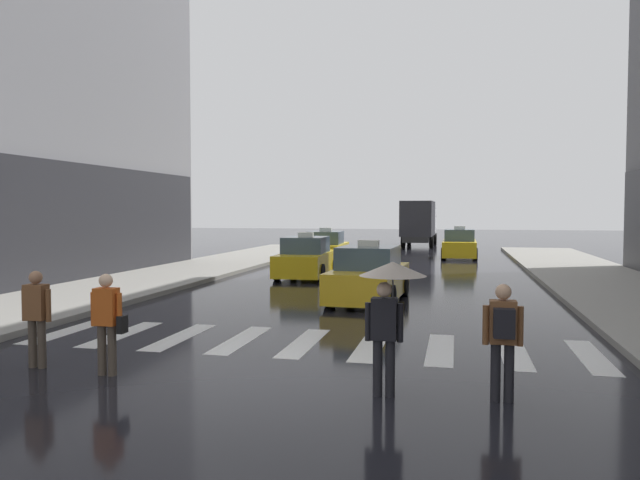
# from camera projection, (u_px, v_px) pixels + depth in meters

# --- Properties ---
(ground_plane) EXTENTS (160.00, 160.00, 0.00)m
(ground_plane) POSITION_uv_depth(u_px,v_px,m) (257.00, 384.00, 9.46)
(ground_plane) COLOR black
(crosswalk_markings) EXTENTS (11.30, 2.80, 0.01)m
(crosswalk_markings) POSITION_uv_depth(u_px,v_px,m) (304.00, 343.00, 12.38)
(crosswalk_markings) COLOR silver
(crosswalk_markings) RESTS_ON ground
(taxi_lead) EXTENTS (2.10, 4.62, 1.80)m
(taxi_lead) POSITION_uv_depth(u_px,v_px,m) (369.00, 277.00, 18.09)
(taxi_lead) COLOR gold
(taxi_lead) RESTS_ON ground
(taxi_second) EXTENTS (2.04, 4.59, 1.80)m
(taxi_second) POSITION_uv_depth(u_px,v_px,m) (306.00, 259.00, 24.62)
(taxi_second) COLOR yellow
(taxi_second) RESTS_ON ground
(taxi_third) EXTENTS (2.08, 4.61, 1.80)m
(taxi_third) POSITION_uv_depth(u_px,v_px,m) (326.00, 249.00, 31.21)
(taxi_third) COLOR yellow
(taxi_third) RESTS_ON ground
(taxi_fourth) EXTENTS (1.96, 4.56, 1.80)m
(taxi_fourth) POSITION_uv_depth(u_px,v_px,m) (459.00, 245.00, 34.45)
(taxi_fourth) COLOR yellow
(taxi_fourth) RESTS_ON ground
(box_truck) EXTENTS (2.38, 7.58, 3.35)m
(box_truck) POSITION_uv_depth(u_px,v_px,m) (419.00, 222.00, 45.38)
(box_truck) COLOR #2D2D2D
(box_truck) RESTS_ON ground
(pedestrian_with_umbrella) EXTENTS (0.96, 0.96, 1.94)m
(pedestrian_with_umbrella) POSITION_uv_depth(u_px,v_px,m) (390.00, 291.00, 8.73)
(pedestrian_with_umbrella) COLOR black
(pedestrian_with_umbrella) RESTS_ON ground
(pedestrian_with_backpack) EXTENTS (0.55, 0.43, 1.65)m
(pedestrian_with_backpack) POSITION_uv_depth(u_px,v_px,m) (503.00, 333.00, 8.49)
(pedestrian_with_backpack) COLOR black
(pedestrian_with_backpack) RESTS_ON ground
(pedestrian_with_handbag) EXTENTS (0.60, 0.24, 1.65)m
(pedestrian_with_handbag) POSITION_uv_depth(u_px,v_px,m) (107.00, 318.00, 9.90)
(pedestrian_with_handbag) COLOR #473D33
(pedestrian_with_handbag) RESTS_ON ground
(pedestrian_plain_coat) EXTENTS (0.55, 0.24, 1.65)m
(pedestrian_plain_coat) POSITION_uv_depth(u_px,v_px,m) (36.00, 313.00, 10.38)
(pedestrian_plain_coat) COLOR #473D33
(pedestrian_plain_coat) RESTS_ON ground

